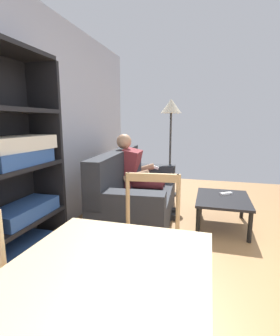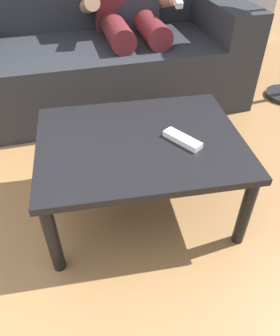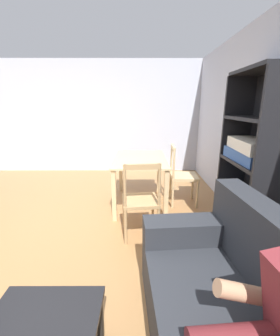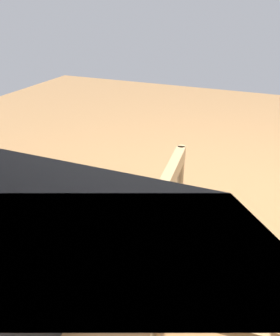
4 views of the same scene
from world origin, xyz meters
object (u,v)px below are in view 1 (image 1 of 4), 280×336
at_px(bookshelf, 17,186).
at_px(dining_table, 86,332).
at_px(dining_chair_facing_couch, 150,246).
at_px(coffee_table, 223,201).
at_px(person_lounging, 139,174).
at_px(floor_lamp, 171,115).
at_px(couch, 135,195).
at_px(tv_remote, 226,193).

xyz_separation_m(bookshelf, dining_table, (-1.07, -1.20, -0.16)).
bearing_deg(dining_chair_facing_couch, bookshelf, 84.59).
xyz_separation_m(coffee_table, dining_table, (-2.58, 0.56, 0.30)).
relative_size(person_lounging, coffee_table, 1.38).
bearing_deg(floor_lamp, dining_table, -175.40).
xyz_separation_m(dining_table, floor_lamp, (3.82, 0.31, 0.81)).
height_order(couch, tv_remote, couch).
xyz_separation_m(couch, tv_remote, (0.23, -1.19, 0.05)).
height_order(coffee_table, dining_chair_facing_couch, dining_chair_facing_couch).
xyz_separation_m(coffee_table, dining_chair_facing_couch, (-1.63, 0.57, 0.13)).
bearing_deg(person_lounging, bookshelf, 159.44).
distance_m(tv_remote, dining_chair_facing_couch, 1.90).
bearing_deg(bookshelf, couch, -23.25).
distance_m(coffee_table, bookshelf, 2.37).
height_order(tv_remote, bookshelf, bookshelf).
relative_size(coffee_table, tv_remote, 4.95).
bearing_deg(dining_chair_facing_couch, coffee_table, -19.25).
height_order(person_lounging, bookshelf, bookshelf).
bearing_deg(person_lounging, floor_lamp, -13.83).
bearing_deg(floor_lamp, person_lounging, 166.17).
xyz_separation_m(bookshelf, floor_lamp, (2.75, -0.89, 0.65)).
bearing_deg(person_lounging, couch, -178.83).
bearing_deg(tv_remote, bookshelf, 98.01).
relative_size(bookshelf, dining_chair_facing_couch, 2.00).
bearing_deg(coffee_table, dining_table, 167.68).
height_order(tv_remote, dining_chair_facing_couch, dining_chair_facing_couch).
height_order(couch, dining_table, couch).
distance_m(couch, dining_table, 2.60).
distance_m(couch, bookshelf, 1.64).
relative_size(couch, coffee_table, 2.30).
relative_size(dining_table, floor_lamp, 0.73).
bearing_deg(coffee_table, dining_chair_facing_couch, 160.75).
height_order(dining_table, dining_chair_facing_couch, dining_chair_facing_couch).
height_order(couch, floor_lamp, floor_lamp).
xyz_separation_m(couch, dining_chair_facing_couch, (-1.56, -0.57, 0.12)).
distance_m(person_lounging, floor_lamp, 1.42).
xyz_separation_m(couch, dining_table, (-2.52, -0.57, 0.29)).
bearing_deg(bookshelf, dining_chair_facing_couch, -95.41).
bearing_deg(bookshelf, floor_lamp, -17.92).
bearing_deg(person_lounging, dining_table, -167.97).
bearing_deg(couch, person_lounging, 1.17).
bearing_deg(person_lounging, coffee_table, -96.60).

